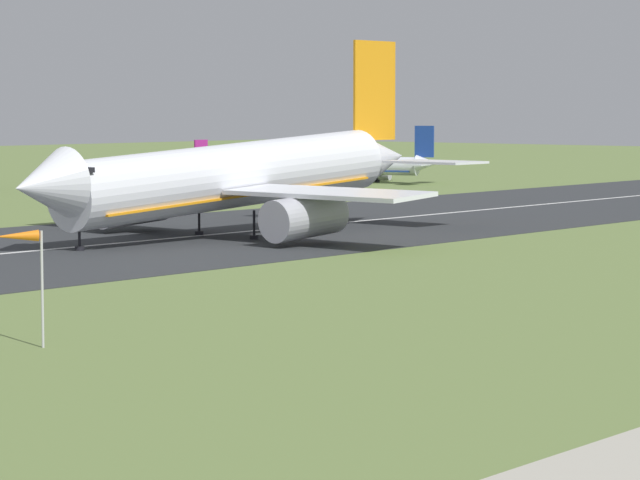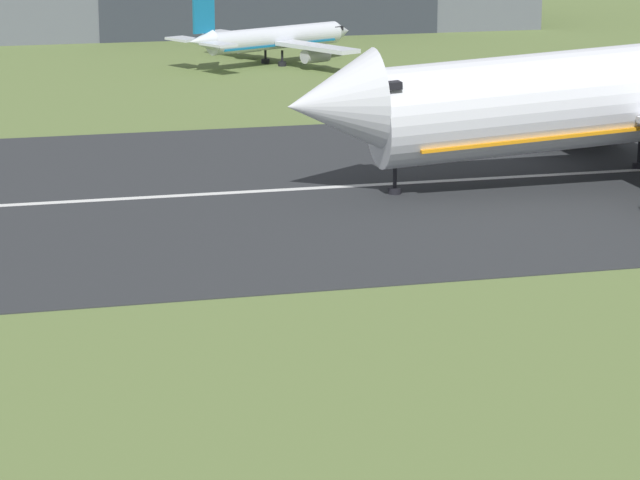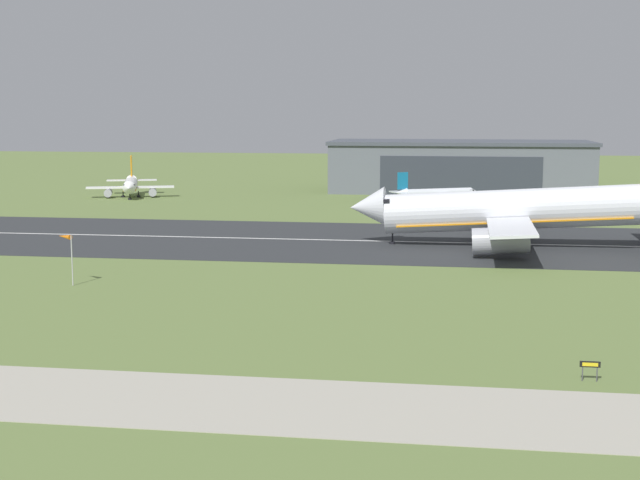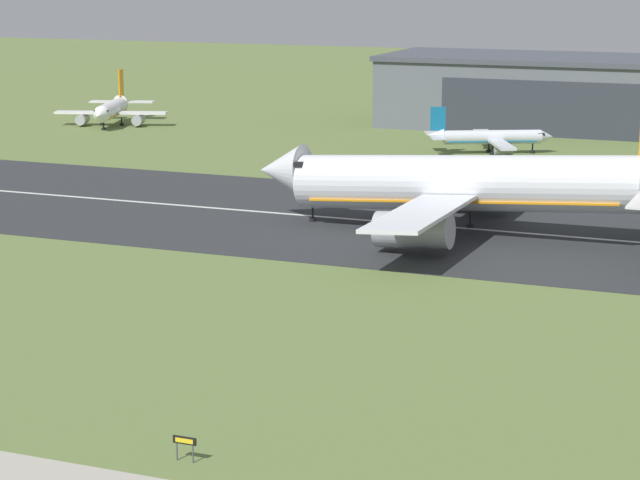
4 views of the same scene
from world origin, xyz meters
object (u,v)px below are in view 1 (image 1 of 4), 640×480
(airplane_parked_west, at_px, (374,166))
(windsock_pole, at_px, (19,243))
(airplane_parked_far_east, at_px, (158,176))
(airplane_landing, at_px, (231,178))

(airplane_parked_west, distance_m, windsock_pole, 172.66)
(airplane_parked_far_east, xyz_separation_m, windsock_pole, (-102.06, -97.42, 2.94))
(airplane_landing, bearing_deg, airplane_parked_west, 30.92)
(airplane_parked_far_east, bearing_deg, windsock_pole, -136.33)
(airplane_landing, xyz_separation_m, airplane_parked_far_east, (46.40, 59.14, -3.10))
(airplane_landing, bearing_deg, windsock_pole, -145.48)
(airplane_parked_west, bearing_deg, airplane_parked_far_east, 173.36)
(airplane_landing, relative_size, airplane_parked_west, 2.29)
(airplane_landing, height_order, airplane_parked_far_east, airplane_landing)
(airplane_parked_far_east, relative_size, windsock_pole, 3.27)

